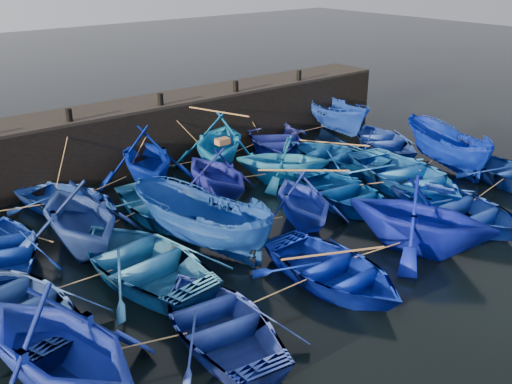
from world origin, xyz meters
TOP-DOWN VIEW (x-y plane):
  - ground at (0.00, 0.00)m, footprint 120.00×120.00m
  - quay_wall at (0.00, 10.50)m, footprint 26.00×2.50m
  - quay_top at (0.00, 10.50)m, footprint 26.00×2.50m
  - bollard_1 at (-4.00, 9.60)m, footprint 0.24×0.24m
  - bollard_2 at (0.00, 9.60)m, footprint 0.24×0.24m
  - bollard_3 at (4.00, 9.60)m, footprint 0.24×0.24m
  - bollard_4 at (8.00, 9.60)m, footprint 0.24×0.24m
  - boat_1 at (-5.26, 7.27)m, footprint 4.54×5.25m
  - boat_2 at (-1.82, 7.87)m, footprint 5.22×5.59m
  - boat_3 at (1.56, 7.60)m, footprint 6.10×6.12m
  - boat_4 at (4.99, 7.97)m, footprint 6.05×6.49m
  - boat_5 at (9.15, 7.90)m, footprint 2.83×5.03m
  - boat_6 at (-8.18, 5.07)m, footprint 4.26×5.07m
  - boat_7 at (-6.06, 4.31)m, footprint 4.35×4.94m
  - boat_8 at (-3.04, 4.70)m, footprint 3.37×4.67m
  - boat_9 at (-0.40, 5.03)m, footprint 3.72×4.20m
  - boat_10 at (2.54, 4.64)m, footprint 4.88×4.87m
  - boat_11 at (5.54, 4.66)m, footprint 4.38×5.45m
  - boat_12 at (8.85, 4.68)m, footprint 5.15×5.68m
  - boat_13 at (-9.03, 1.74)m, footprint 4.52×5.71m
  - boat_14 at (-5.42, 1.69)m, footprint 4.35×5.73m
  - boat_15 at (-3.23, 1.90)m, footprint 3.39×5.39m
  - boat_16 at (0.46, 1.28)m, footprint 4.35×4.63m
  - boat_17 at (2.78, 1.55)m, footprint 4.01×5.14m
  - boat_18 at (5.78, 1.04)m, footprint 5.30×6.54m
  - boat_19 at (8.97, 1.45)m, footprint 3.02×5.12m
  - boat_20 at (-8.98, -1.41)m, footprint 5.13×5.61m
  - boat_21 at (-5.36, -1.99)m, footprint 3.93×5.04m
  - boat_22 at (-1.51, -2.04)m, footprint 3.36×4.68m
  - boat_23 at (1.99, -2.30)m, footprint 5.29×5.67m
  - boat_24 at (4.78, -1.94)m, footprint 3.91×5.24m
  - wooden_crate at (-0.10, 5.03)m, footprint 0.51×0.34m
  - mooring_ropes at (0.07, 4.91)m, footprint 18.43×11.84m
  - loose_oars at (1.51, 2.87)m, footprint 9.30×11.71m

SIDE VIEW (x-z plane):
  - ground at x=0.00m, z-range 0.00..0.00m
  - boat_6 at x=-8.18m, z-range 0.00..0.90m
  - boat_1 at x=-5.26m, z-range 0.00..0.91m
  - boat_21 at x=-5.36m, z-range 0.00..0.96m
  - boat_8 at x=-3.04m, z-range 0.00..0.96m
  - boat_12 at x=8.85m, z-range 0.00..0.97m
  - boat_22 at x=-1.51m, z-range 0.00..0.97m
  - boat_17 at x=2.78m, z-range 0.00..0.98m
  - boat_11 at x=5.54m, z-range 0.00..1.00m
  - boat_24 at x=4.78m, z-range 0.00..1.04m
  - boat_13 at x=-9.03m, z-range 0.00..1.07m
  - boat_4 at x=4.99m, z-range 0.00..1.10m
  - boat_14 at x=-5.42m, z-range 0.00..1.12m
  - boat_18 at x=5.78m, z-range 0.00..1.20m
  - mooring_ropes at x=0.07m, z-range -0.18..1.92m
  - boat_5 at x=9.15m, z-range 0.00..1.84m
  - boat_19 at x=8.97m, z-range 0.00..1.86m
  - boat_16 at x=0.46m, z-range 0.00..1.95m
  - boat_10 at x=2.54m, z-range 0.00..1.95m
  - boat_15 at x=-3.23m, z-range 0.00..1.95m
  - boat_9 at x=-0.40m, z-range 0.00..2.05m
  - boat_2 at x=-1.82m, z-range 0.00..2.38m
  - boat_23 at x=1.99m, z-range 0.00..2.41m
  - boat_3 at x=1.56m, z-range 0.00..2.44m
  - boat_7 at x=-6.06m, z-range 0.00..2.45m
  - quay_wall at x=0.00m, z-range 0.00..2.50m
  - boat_20 at x=-8.98m, z-range 0.00..2.50m
  - loose_oars at x=1.51m, z-range 0.85..2.39m
  - wooden_crate at x=-0.10m, z-range 2.05..2.27m
  - quay_top at x=0.00m, z-range 2.50..2.62m
  - bollard_1 at x=-4.00m, z-range 2.62..3.12m
  - bollard_2 at x=0.00m, z-range 2.62..3.12m
  - bollard_3 at x=4.00m, z-range 2.62..3.12m
  - bollard_4 at x=8.00m, z-range 2.62..3.12m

